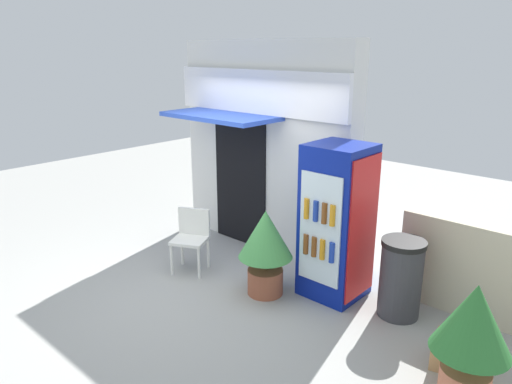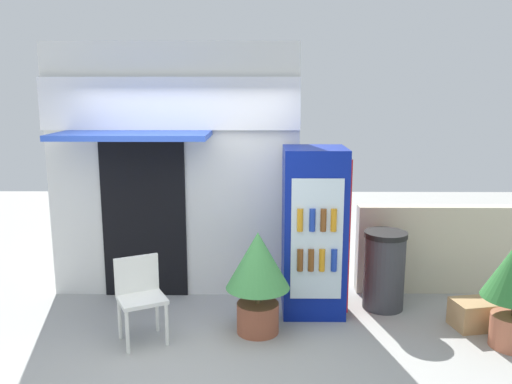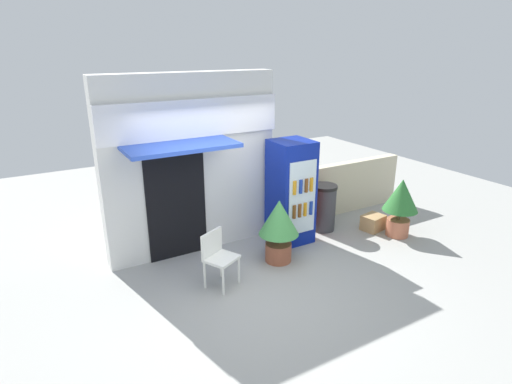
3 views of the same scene
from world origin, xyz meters
TOP-DOWN VIEW (x-y plane):
  - ground at (0.00, 0.00)m, footprint 16.00×16.00m
  - storefront_building at (-0.23, 1.59)m, footprint 2.97×1.14m
  - drink_cooler at (1.41, 1.01)m, footprint 0.70×0.74m
  - plastic_chair at (-0.38, 0.29)m, footprint 0.57×0.55m
  - potted_plant_near_shop at (0.79, 0.45)m, footprint 0.66×0.66m
  - potted_plant_curbside at (3.27, 0.15)m, footprint 0.65×0.65m
  - trash_bin at (2.23, 1.08)m, footprint 0.48×0.48m
  - stone_boundary_wall at (3.31, 1.60)m, footprint 2.61×0.20m
  - cardboard_box at (3.06, 0.57)m, footprint 0.46×0.41m

SIDE VIEW (x-z plane):
  - ground at x=0.00m, z-range 0.00..0.00m
  - cardboard_box at x=3.06m, z-range 0.00..0.30m
  - trash_bin at x=2.23m, z-range 0.00..0.91m
  - plastic_chair at x=-0.38m, z-range 0.08..0.92m
  - stone_boundary_wall at x=3.31m, z-range 0.00..1.09m
  - potted_plant_near_shop at x=0.79m, z-range 0.12..1.20m
  - potted_plant_curbside at x=3.27m, z-range 0.14..1.25m
  - drink_cooler at x=1.41m, z-range 0.00..1.86m
  - storefront_building at x=-0.23m, z-range 0.04..3.05m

